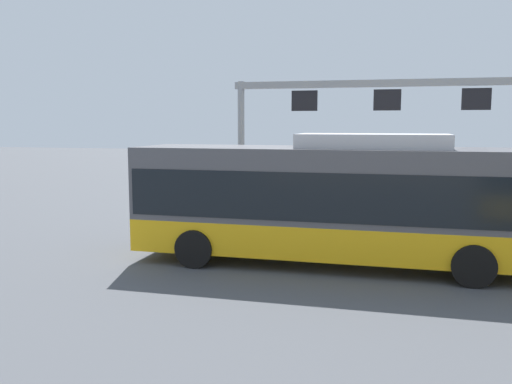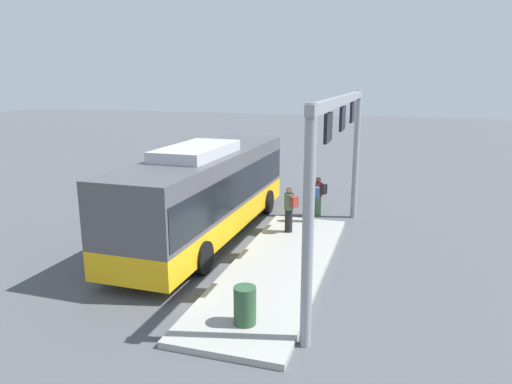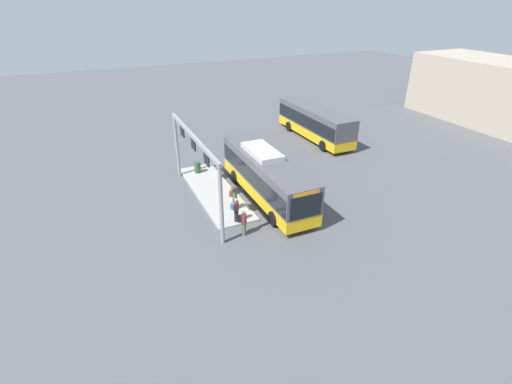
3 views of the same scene
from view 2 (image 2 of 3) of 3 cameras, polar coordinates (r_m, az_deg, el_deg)
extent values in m
plane|color=#4C4F54|center=(17.51, -5.74, -5.33)|extent=(120.00, 120.00, 0.00)
cube|color=#9E9E99|center=(14.53, 2.77, -8.98)|extent=(10.00, 2.80, 0.16)
cube|color=#EAAD14|center=(17.27, -5.81, -2.89)|extent=(10.81, 2.62, 0.85)
cube|color=#4C4C51|center=(16.93, -5.92, 1.57)|extent=(10.81, 2.62, 1.90)
cube|color=black|center=(16.98, -5.90, 0.91)|extent=(10.60, 2.66, 1.20)
cube|color=black|center=(21.93, -0.25, 4.13)|extent=(0.06, 2.13, 1.50)
cube|color=#B7B7BC|center=(16.01, -7.17, 4.95)|extent=(3.79, 1.79, 0.36)
cube|color=orange|center=(21.74, -0.31, 6.31)|extent=(0.14, 1.75, 0.28)
cylinder|color=black|center=(20.99, -4.90, -0.68)|extent=(1.00, 0.31, 1.00)
cylinder|color=black|center=(20.21, 1.40, -1.19)|extent=(1.00, 0.31, 1.00)
cylinder|color=black|center=(15.23, -14.79, -6.67)|extent=(1.00, 0.31, 1.00)
cylinder|color=black|center=(14.14, -6.46, -7.89)|extent=(1.00, 0.31, 1.00)
cylinder|color=black|center=(18.61, 6.50, -2.31)|extent=(0.35, 0.35, 0.85)
cylinder|color=maroon|center=(18.42, 6.56, -0.14)|extent=(0.43, 0.43, 0.60)
sphere|color=tan|center=(18.33, 6.59, 1.10)|extent=(0.22, 0.22, 0.22)
cube|color=#335993|center=(18.45, 7.36, -0.05)|extent=(0.32, 0.26, 0.40)
cylinder|color=#476B4C|center=(19.99, 7.47, -1.69)|extent=(0.35, 0.35, 0.85)
cylinder|color=maroon|center=(19.81, 7.53, 0.33)|extent=(0.42, 0.42, 0.60)
sphere|color=brown|center=(19.72, 7.57, 1.49)|extent=(0.22, 0.22, 0.22)
cube|color=#26262D|center=(19.70, 8.21, 0.32)|extent=(0.32, 0.25, 0.40)
cylinder|color=black|center=(17.31, 3.97, -3.48)|extent=(0.38, 0.38, 0.85)
cylinder|color=#476B4C|center=(17.11, 4.01, -1.15)|extent=(0.46, 0.46, 0.60)
sphere|color=#9E755B|center=(17.01, 4.03, 0.18)|extent=(0.22, 0.22, 0.22)
cube|color=maroon|center=(16.93, 4.65, -1.22)|extent=(0.33, 0.30, 0.40)
cylinder|color=gray|center=(9.74, 6.30, -4.77)|extent=(0.24, 0.24, 5.20)
cylinder|color=gray|center=(19.57, 12.00, 4.31)|extent=(0.24, 0.24, 5.20)
cube|color=gray|center=(14.29, 10.52, 10.94)|extent=(10.56, 0.20, 0.24)
cube|color=black|center=(11.56, 8.73, 7.71)|extent=(0.90, 0.08, 0.70)
cube|color=black|center=(14.32, 10.42, 8.75)|extent=(0.90, 0.08, 0.70)
cube|color=black|center=(17.09, 11.57, 9.45)|extent=(0.90, 0.08, 0.70)
cylinder|color=#2D5133|center=(11.06, -1.35, -13.55)|extent=(0.52, 0.52, 0.90)
camera|label=1|loc=(25.11, -39.39, 6.14)|focal=38.71mm
camera|label=3|loc=(37.99, 25.45, 23.87)|focal=26.58mm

